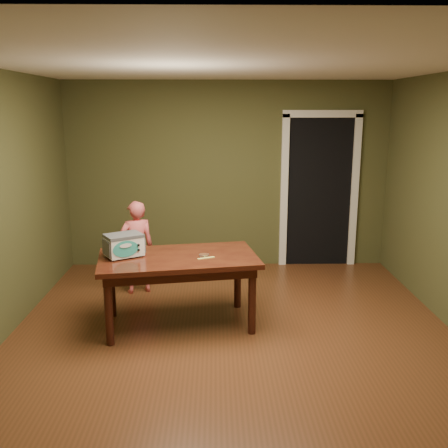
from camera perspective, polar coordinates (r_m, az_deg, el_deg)
floor at (r=5.00m, az=1.11°, el=-13.31°), size 5.00×5.00×0.00m
room_shell at (r=4.51m, az=1.21°, el=6.49°), size 4.52×5.02×2.61m
doorway at (r=7.50m, az=10.35°, el=3.93°), size 1.10×0.66×2.25m
dining_table at (r=5.16m, az=-5.25°, el=-4.72°), size 1.73×1.15×0.75m
toy_oven at (r=5.16m, az=-11.37°, el=-2.31°), size 0.44×0.40×0.23m
baking_pan at (r=5.10m, az=-2.31°, el=-3.57°), size 0.10×0.10×0.02m
spatula at (r=5.03m, az=-2.07°, el=-3.90°), size 0.18×0.09×0.01m
child at (r=6.17m, az=-9.93°, el=-2.63°), size 0.49×0.40×1.15m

